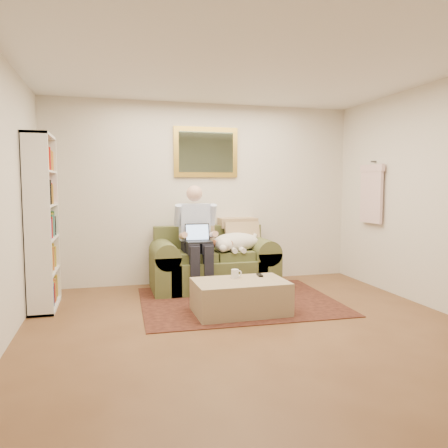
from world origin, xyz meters
name	(u,v)px	position (x,y,z in m)	size (l,w,h in m)	color
room_shell	(250,198)	(0.00, 0.35, 1.30)	(4.51, 5.00, 2.61)	brown
rug	(239,301)	(0.16, 1.27, 0.01)	(2.35, 1.88, 0.01)	black
sofa	(213,267)	(0.03, 2.04, 0.29)	(1.69, 0.86, 1.01)	brown
seated_man	(197,239)	(-0.23, 1.88, 0.71)	(0.56, 0.80, 1.42)	#8C9ED8
laptop	(198,237)	(-0.23, 1.82, 0.75)	(0.33, 0.26, 0.24)	black
sleeping_dog	(236,242)	(0.33, 1.95, 0.65)	(0.70, 0.44, 0.26)	white
ottoman	(240,297)	(0.04, 0.80, 0.19)	(1.02, 0.65, 0.37)	tan
coffee_mug	(235,274)	(0.02, 0.94, 0.42)	(0.08, 0.08, 0.10)	white
tv_remote	(260,275)	(0.33, 0.98, 0.38)	(0.05, 0.15, 0.02)	black
bookshelf	(42,222)	(-2.10, 1.60, 1.00)	(0.28, 0.80, 2.00)	white
wall_mirror	(206,152)	(0.03, 2.47, 1.90)	(0.94, 0.04, 0.72)	gold
hanging_shirt	(371,191)	(2.19, 1.60, 1.35)	(0.06, 0.52, 0.90)	beige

